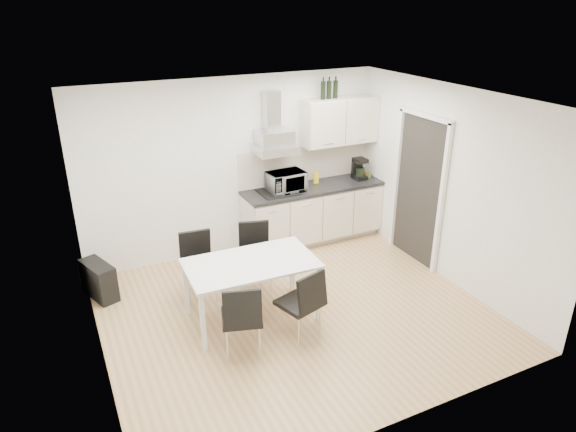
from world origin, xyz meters
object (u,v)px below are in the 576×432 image
(kitchenette, at_px, (314,190))
(floor_speaker, at_px, (196,250))
(chair_near_left, at_px, (242,318))
(chair_far_left, at_px, (199,268))
(chair_far_right, at_px, (256,257))
(guitar_amp, at_px, (99,280))
(dining_table, at_px, (251,268))
(chair_near_right, at_px, (299,304))

(kitchenette, xyz_separation_m, floor_speaker, (-1.88, 0.17, -0.69))
(chair_near_left, bearing_deg, chair_far_left, 110.78)
(kitchenette, distance_m, chair_far_left, 2.36)
(chair_far_right, bearing_deg, kitchenette, -129.28)
(chair_near_left, bearing_deg, chair_far_right, 77.89)
(chair_far_left, xyz_separation_m, guitar_amp, (-1.16, 0.60, -0.20))
(floor_speaker, bearing_deg, kitchenette, -5.16)
(dining_table, relative_size, guitar_amp, 2.49)
(chair_far_left, bearing_deg, chair_near_right, 127.02)
(chair_far_left, distance_m, chair_far_right, 0.76)
(dining_table, relative_size, floor_speaker, 5.44)
(kitchenette, relative_size, chair_far_left, 2.86)
(guitar_amp, height_order, floor_speaker, guitar_amp)
(chair_near_left, bearing_deg, dining_table, 75.37)
(kitchenette, height_order, chair_far_left, kitchenette)
(floor_speaker, bearing_deg, guitar_amp, -161.73)
(dining_table, xyz_separation_m, floor_speaker, (-0.18, 1.76, -0.54))
(chair_near_right, xyz_separation_m, guitar_amp, (-1.92, 1.88, -0.20))
(dining_table, height_order, chair_near_right, chair_near_right)
(kitchenette, height_order, guitar_amp, kitchenette)
(kitchenette, relative_size, chair_near_right, 2.86)
(chair_near_right, relative_size, floor_speaker, 3.11)
(dining_table, distance_m, chair_near_left, 0.71)
(guitar_amp, distance_m, floor_speaker, 1.50)
(dining_table, xyz_separation_m, chair_near_right, (0.33, -0.60, -0.24))
(floor_speaker, bearing_deg, chair_near_left, -94.37)
(chair_near_left, relative_size, guitar_amp, 1.42)
(guitar_amp, bearing_deg, dining_table, -58.61)
(guitar_amp, xyz_separation_m, floor_speaker, (1.42, 0.47, -0.10))
(kitchenette, height_order, dining_table, kitchenette)
(kitchenette, bearing_deg, chair_far_right, -145.42)
(kitchenette, xyz_separation_m, dining_table, (-1.70, -1.59, -0.15))
(kitchenette, xyz_separation_m, chair_far_left, (-2.14, -0.91, -0.39))
(kitchenette, bearing_deg, floor_speaker, 174.97)
(kitchenette, relative_size, chair_near_left, 2.86)
(dining_table, distance_m, chair_far_left, 0.85)
(chair_near_left, height_order, guitar_amp, chair_near_left)
(chair_far_right, relative_size, guitar_amp, 1.42)
(guitar_amp, bearing_deg, chair_far_right, -38.46)
(dining_table, height_order, floor_speaker, dining_table)
(chair_far_left, height_order, chair_near_right, same)
(chair_near_left, height_order, chair_near_right, same)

